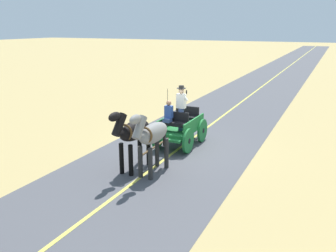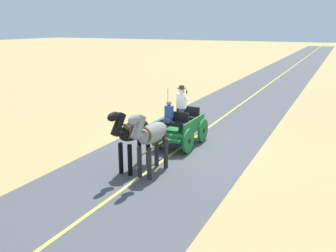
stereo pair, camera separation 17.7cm
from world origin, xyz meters
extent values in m
plane|color=tan|center=(0.00, 0.00, 0.00)|extent=(200.00, 200.00, 0.00)
cube|color=#4C4C51|center=(0.00, 0.00, 0.00)|extent=(5.77, 160.00, 0.01)
cube|color=#DBCC4C|center=(0.00, 0.00, 0.01)|extent=(0.12, 160.00, 0.00)
cube|color=#1E7233|center=(0.15, -0.15, 0.66)|extent=(1.21, 2.20, 0.12)
cube|color=#1E7233|center=(-0.42, -0.15, 0.94)|extent=(0.07, 2.09, 0.44)
cube|color=#1E7233|center=(0.72, -0.15, 0.94)|extent=(0.07, 2.09, 0.44)
cube|color=#1E7233|center=(0.15, 1.07, 0.56)|extent=(1.08, 0.24, 0.08)
cube|color=#1E7233|center=(0.15, -1.35, 0.48)|extent=(0.72, 0.20, 0.06)
cube|color=black|center=(0.15, 0.46, 1.04)|extent=(1.02, 0.36, 0.14)
cube|color=black|center=(0.15, 0.28, 1.26)|extent=(1.02, 0.08, 0.44)
cube|color=black|center=(0.15, -0.64, 1.04)|extent=(1.02, 0.36, 0.14)
cube|color=black|center=(0.15, -0.82, 1.26)|extent=(1.02, 0.08, 0.44)
cylinder|color=#1E7233|center=(-0.50, 0.63, 0.48)|extent=(0.10, 0.96, 0.96)
cylinder|color=black|center=(-0.50, 0.63, 0.48)|extent=(0.12, 0.21, 0.21)
cylinder|color=#1E7233|center=(0.80, 0.62, 0.48)|extent=(0.10, 0.96, 0.96)
cylinder|color=black|center=(0.80, 0.62, 0.48)|extent=(0.12, 0.21, 0.21)
cylinder|color=#1E7233|center=(-0.50, -0.91, 0.48)|extent=(0.10, 0.96, 0.96)
cylinder|color=black|center=(-0.50, -0.91, 0.48)|extent=(0.12, 0.21, 0.21)
cylinder|color=#1E7233|center=(0.80, -0.92, 0.48)|extent=(0.10, 0.96, 0.96)
cylinder|color=black|center=(0.80, -0.92, 0.48)|extent=(0.12, 0.21, 0.21)
cylinder|color=brown|center=(0.16, 2.05, 0.61)|extent=(0.08, 2.00, 0.07)
cylinder|color=black|center=(0.45, 0.46, 1.74)|extent=(0.02, 0.02, 1.30)
cylinder|color=#384C7F|center=(0.00, 0.18, 1.17)|extent=(0.22, 0.22, 0.90)
cube|color=silver|center=(0.00, 0.18, 1.90)|extent=(0.34, 0.22, 0.56)
sphere|color=beige|center=(0.00, 0.18, 2.30)|extent=(0.22, 0.22, 0.22)
cylinder|color=black|center=(0.00, 0.18, 2.40)|extent=(0.36, 0.36, 0.01)
cylinder|color=black|center=(0.00, 0.18, 2.45)|extent=(0.20, 0.20, 0.10)
cylinder|color=silver|center=(-0.18, 0.22, 2.08)|extent=(0.26, 0.08, 0.32)
cube|color=black|center=(-0.24, 0.24, 2.28)|extent=(0.02, 0.07, 0.14)
cube|color=#384C7F|center=(0.40, 0.58, 1.18)|extent=(0.28, 0.32, 0.14)
cube|color=#2D4C99|center=(0.40, 0.46, 1.49)|extent=(0.30, 0.20, 0.48)
sphere|color=#9E7051|center=(0.40, 0.46, 1.84)|extent=(0.20, 0.20, 0.20)
ellipsoid|color=gray|center=(-0.19, 2.85, 1.37)|extent=(0.61, 1.58, 0.64)
cylinder|color=#272726|center=(-0.36, 3.41, 0.53)|extent=(0.15, 0.15, 1.05)
cylinder|color=#272726|center=(0.01, 3.39, 0.53)|extent=(0.15, 0.15, 1.05)
cylinder|color=#272726|center=(-0.39, 2.31, 0.53)|extent=(0.15, 0.15, 1.05)
cylinder|color=#272726|center=(-0.03, 2.30, 0.53)|extent=(0.15, 0.15, 1.05)
cylinder|color=gray|center=(-0.17, 3.70, 1.77)|extent=(0.28, 0.66, 0.73)
ellipsoid|color=gray|center=(-0.16, 3.92, 2.07)|extent=(0.24, 0.55, 0.28)
cube|color=#272726|center=(-0.17, 3.68, 1.81)|extent=(0.08, 0.50, 0.56)
cylinder|color=#272726|center=(-0.22, 2.11, 1.07)|extent=(0.11, 0.11, 0.70)
torus|color=brown|center=(-0.18, 3.40, 1.45)|extent=(0.55, 0.09, 0.55)
ellipsoid|color=black|center=(0.51, 2.85, 1.37)|extent=(0.64, 1.59, 0.64)
cylinder|color=black|center=(0.36, 3.41, 0.53)|extent=(0.15, 0.15, 1.05)
cylinder|color=black|center=(0.72, 3.39, 0.53)|extent=(0.15, 0.15, 1.05)
cylinder|color=black|center=(0.30, 2.32, 0.53)|extent=(0.15, 0.15, 1.05)
cylinder|color=black|center=(0.66, 2.30, 0.53)|extent=(0.15, 0.15, 1.05)
cylinder|color=black|center=(0.55, 3.69, 1.77)|extent=(0.29, 0.66, 0.73)
ellipsoid|color=black|center=(0.56, 3.91, 2.07)|extent=(0.25, 0.55, 0.28)
cube|color=black|center=(0.55, 3.67, 1.81)|extent=(0.09, 0.50, 0.56)
cylinder|color=black|center=(0.47, 2.11, 1.07)|extent=(0.11, 0.11, 0.70)
torus|color=brown|center=(0.54, 3.40, 1.45)|extent=(0.55, 0.10, 0.55)
camera|label=1|loc=(-5.33, 12.53, 4.71)|focal=37.96mm
camera|label=2|loc=(-5.49, 12.46, 4.71)|focal=37.96mm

